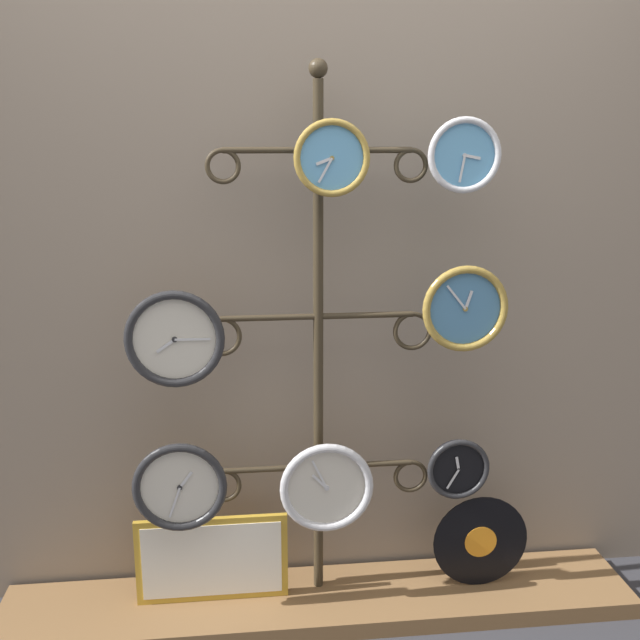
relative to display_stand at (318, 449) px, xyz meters
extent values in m
cube|color=gray|center=(0.00, 0.16, 0.82)|extent=(4.40, 0.04, 2.80)
cube|color=brown|center=(0.00, -0.06, -0.55)|extent=(2.20, 0.36, 0.06)
cylinder|color=#382D1E|center=(0.00, 0.00, -0.57)|extent=(0.39, 0.39, 0.02)
cylinder|color=#382D1E|center=(0.00, 0.00, 0.32)|extent=(0.03, 0.03, 1.77)
sphere|color=#382D1E|center=(0.00, 0.00, 1.24)|extent=(0.06, 0.06, 0.06)
cylinder|color=#382D1E|center=(-0.15, 0.00, 1.00)|extent=(0.30, 0.02, 0.02)
torus|color=#382D1E|center=(-0.30, 0.00, 0.95)|extent=(0.11, 0.02, 0.11)
cylinder|color=#382D1E|center=(0.15, 0.00, 1.00)|extent=(0.30, 0.02, 0.02)
torus|color=#382D1E|center=(0.30, 0.00, 0.95)|extent=(0.11, 0.02, 0.11)
cylinder|color=#382D1E|center=(-0.16, 0.00, 0.47)|extent=(0.32, 0.02, 0.02)
torus|color=#382D1E|center=(-0.32, 0.00, 0.41)|extent=(0.13, 0.02, 0.13)
cylinder|color=#382D1E|center=(0.16, 0.00, 0.47)|extent=(0.32, 0.02, 0.02)
torus|color=#382D1E|center=(0.32, 0.00, 0.41)|extent=(0.13, 0.02, 0.13)
cylinder|color=#382D1E|center=(-0.16, 0.00, -0.06)|extent=(0.33, 0.02, 0.02)
torus|color=#382D1E|center=(-0.33, 0.00, -0.12)|extent=(0.12, 0.02, 0.12)
cylinder|color=#382D1E|center=(0.16, 0.00, -0.06)|extent=(0.33, 0.02, 0.02)
torus|color=#382D1E|center=(0.33, 0.00, -0.12)|extent=(0.12, 0.02, 0.12)
cylinder|color=#60A8DB|center=(0.03, -0.09, 0.98)|extent=(0.21, 0.02, 0.21)
torus|color=#A58438|center=(0.03, -0.11, 0.98)|extent=(0.23, 0.02, 0.23)
cylinder|color=#A58438|center=(0.03, -0.11, 0.98)|extent=(0.01, 0.01, 0.01)
cube|color=silver|center=(0.01, -0.11, 0.97)|extent=(0.05, 0.00, 0.03)
cube|color=silver|center=(0.01, -0.11, 0.94)|extent=(0.05, 0.00, 0.07)
cylinder|color=#60A8DB|center=(0.44, -0.08, 0.98)|extent=(0.21, 0.02, 0.21)
torus|color=silver|center=(0.44, -0.09, 0.98)|extent=(0.23, 0.02, 0.23)
cylinder|color=silver|center=(0.44, -0.09, 0.98)|extent=(0.01, 0.01, 0.01)
cube|color=silver|center=(0.47, -0.10, 0.98)|extent=(0.05, 0.00, 0.02)
cube|color=silver|center=(0.43, -0.10, 0.94)|extent=(0.02, 0.00, 0.08)
cylinder|color=silver|center=(-0.46, -0.08, 0.43)|extent=(0.28, 0.02, 0.28)
torus|color=#262628|center=(-0.46, -0.10, 0.43)|extent=(0.31, 0.03, 0.31)
cylinder|color=#262628|center=(-0.46, -0.10, 0.43)|extent=(0.02, 0.01, 0.02)
cube|color=silver|center=(-0.49, -0.10, 0.41)|extent=(0.06, 0.00, 0.05)
cube|color=silver|center=(-0.40, -0.10, 0.43)|extent=(0.11, 0.00, 0.01)
cylinder|color=#4C84B2|center=(0.46, -0.10, 0.51)|extent=(0.25, 0.02, 0.25)
torus|color=#A58438|center=(0.46, -0.12, 0.51)|extent=(0.28, 0.03, 0.28)
cylinder|color=#A58438|center=(0.46, -0.12, 0.51)|extent=(0.02, 0.01, 0.02)
cube|color=silver|center=(0.47, -0.12, 0.54)|extent=(0.03, 0.00, 0.06)
cube|color=silver|center=(0.43, -0.12, 0.54)|extent=(0.07, 0.00, 0.08)
cylinder|color=silver|center=(-0.46, -0.11, -0.06)|extent=(0.28, 0.02, 0.28)
torus|color=#262628|center=(-0.46, -0.12, -0.06)|extent=(0.30, 0.03, 0.30)
cylinder|color=#262628|center=(-0.46, -0.12, -0.06)|extent=(0.02, 0.01, 0.02)
cube|color=silver|center=(-0.44, -0.12, -0.03)|extent=(0.05, 0.00, 0.06)
cube|color=silver|center=(-0.48, -0.12, -0.11)|extent=(0.04, 0.00, 0.10)
cylinder|color=silver|center=(0.01, -0.10, -0.09)|extent=(0.28, 0.02, 0.28)
torus|color=silver|center=(0.01, -0.12, -0.09)|extent=(0.31, 0.03, 0.31)
cylinder|color=silver|center=(0.01, -0.12, -0.09)|extent=(0.02, 0.01, 0.02)
cube|color=silver|center=(-0.01, -0.12, -0.06)|extent=(0.05, 0.00, 0.06)
cube|color=silver|center=(-0.01, -0.12, -0.04)|extent=(0.05, 0.00, 0.10)
cylinder|color=black|center=(0.47, -0.07, -0.06)|extent=(0.20, 0.02, 0.20)
torus|color=#262628|center=(0.47, -0.09, -0.06)|extent=(0.22, 0.02, 0.22)
cylinder|color=#262628|center=(0.47, -0.09, -0.06)|extent=(0.01, 0.01, 0.01)
cube|color=silver|center=(0.46, -0.09, -0.04)|extent=(0.02, 0.00, 0.05)
cube|color=silver|center=(0.45, -0.09, -0.09)|extent=(0.04, 0.00, 0.07)
cylinder|color=black|center=(0.57, -0.06, -0.35)|extent=(0.34, 0.01, 0.34)
cylinder|color=orange|center=(0.57, -0.07, -0.35)|extent=(0.12, 0.00, 0.12)
cube|color=gold|center=(-0.37, -0.04, -0.37)|extent=(0.52, 0.02, 0.31)
cube|color=white|center=(-0.37, -0.06, -0.37)|extent=(0.47, 0.00, 0.26)
camera|label=1|loc=(-0.26, -2.37, 1.03)|focal=42.00mm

